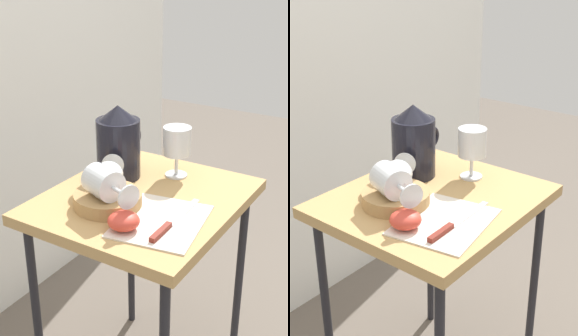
% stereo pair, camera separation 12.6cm
% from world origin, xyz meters
% --- Properties ---
extents(table, '(0.55, 0.48, 0.66)m').
position_xyz_m(table, '(0.00, 0.00, 0.60)').
color(table, tan).
rests_on(table, ground_plane).
extents(linen_napkin, '(0.27, 0.23, 0.00)m').
position_xyz_m(linen_napkin, '(-0.10, -0.11, 0.67)').
color(linen_napkin, silver).
rests_on(linen_napkin, table).
extents(basket_tray, '(0.17, 0.17, 0.03)m').
position_xyz_m(basket_tray, '(-0.10, 0.05, 0.68)').
color(basket_tray, '#AD8451').
rests_on(basket_tray, table).
extents(pitcher, '(0.18, 0.12, 0.21)m').
position_xyz_m(pitcher, '(0.07, 0.13, 0.75)').
color(pitcher, black).
rests_on(pitcher, table).
extents(wine_glass_upright, '(0.08, 0.08, 0.15)m').
position_xyz_m(wine_glass_upright, '(0.16, -0.01, 0.76)').
color(wine_glass_upright, silver).
rests_on(wine_glass_upright, table).
extents(wine_glass_tipped_near, '(0.15, 0.12, 0.07)m').
position_xyz_m(wine_glass_tipped_near, '(-0.09, 0.05, 0.74)').
color(wine_glass_tipped_near, silver).
rests_on(wine_glass_tipped_near, basket_tray).
extents(wine_glass_tipped_far, '(0.11, 0.16, 0.08)m').
position_xyz_m(wine_glass_tipped_far, '(-0.12, 0.04, 0.74)').
color(wine_glass_tipped_far, silver).
rests_on(wine_glass_tipped_far, basket_tray).
extents(apple_half_left, '(0.07, 0.07, 0.04)m').
position_xyz_m(apple_half_left, '(-0.18, -0.05, 0.69)').
color(apple_half_left, '#CC3D2D').
rests_on(apple_half_left, linen_napkin).
extents(knife, '(0.24, 0.02, 0.01)m').
position_xyz_m(knife, '(-0.11, -0.14, 0.67)').
color(knife, silver).
rests_on(knife, linen_napkin).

